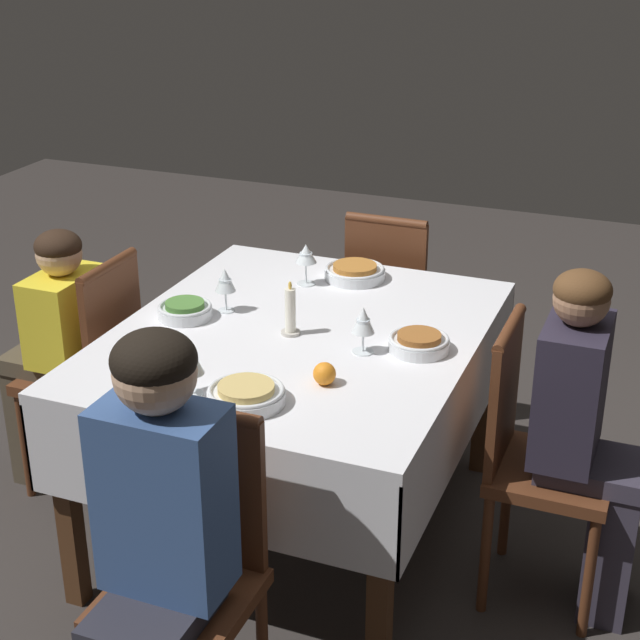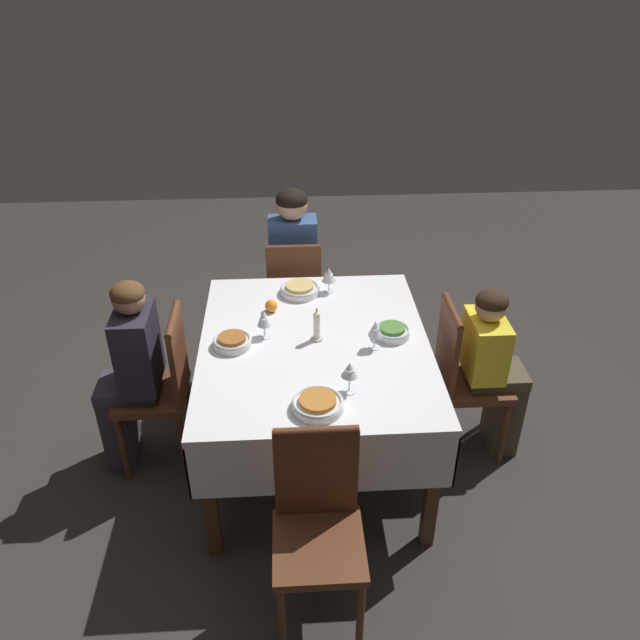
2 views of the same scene
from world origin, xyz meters
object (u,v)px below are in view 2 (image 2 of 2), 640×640
(person_child_dark, at_px, (130,370))
(orange_fruit, at_px, (271,306))
(wine_glass_south, at_px, (264,319))
(candle_centerpiece, at_px, (317,327))
(dining_table, at_px, (315,357))
(chair_north, at_px, (463,373))
(wine_glass_west, at_px, (329,275))
(bowl_south, at_px, (232,341))
(bowl_north, at_px, (392,331))
(person_child_yellow, at_px, (494,366))
(bowl_west, at_px, (300,289))
(bowl_east, at_px, (318,404))
(wine_glass_east, at_px, (350,371))
(chair_east, at_px, (318,523))
(wine_glass_north, at_px, (375,329))
(chair_west, at_px, (294,296))
(person_adult_denim, at_px, (293,263))
(chair_south, at_px, (162,384))

(person_child_dark, bearing_deg, orange_fruit, 110.88)
(wine_glass_south, relative_size, candle_centerpiece, 0.83)
(dining_table, height_order, chair_north, chair_north)
(wine_glass_west, bearing_deg, person_child_dark, -65.69)
(person_child_dark, relative_size, bowl_south, 5.84)
(chair_north, distance_m, bowl_north, 0.48)
(candle_centerpiece, bearing_deg, person_child_yellow, 90.21)
(bowl_south, bearing_deg, bowl_west, 145.42)
(dining_table, xyz_separation_m, bowl_east, (0.51, -0.01, 0.12))
(bowl_east, bearing_deg, wine_glass_east, 128.04)
(chair_east, xyz_separation_m, wine_glass_south, (-0.97, -0.21, 0.35))
(bowl_west, distance_m, wine_glass_east, 0.91)
(bowl_east, bearing_deg, chair_north, 123.95)
(candle_centerpiece, bearing_deg, wine_glass_north, 71.67)
(bowl_west, bearing_deg, wine_glass_west, 93.73)
(person_child_yellow, height_order, bowl_north, person_child_yellow)
(person_child_yellow, bearing_deg, orange_fruit, 76.39)
(dining_table, height_order, chair_west, chair_west)
(chair_west, height_order, orange_fruit, chair_west)
(wine_glass_south, bearing_deg, person_child_dark, -87.25)
(person_adult_denim, xyz_separation_m, candle_centerpiece, (1.02, 0.10, 0.15))
(person_adult_denim, xyz_separation_m, wine_glass_north, (1.11, 0.37, 0.19))
(bowl_north, height_order, wine_glass_north, wine_glass_north)
(chair_west, bearing_deg, bowl_west, 93.81)
(dining_table, height_order, wine_glass_west, wine_glass_west)
(bowl_north, bearing_deg, person_child_dark, -90.08)
(orange_fruit, bearing_deg, wine_glass_south, -7.47)
(chair_west, relative_size, candle_centerpiece, 5.05)
(chair_north, bearing_deg, person_child_dark, 89.80)
(chair_north, bearing_deg, person_adult_denim, 40.56)
(person_child_yellow, bearing_deg, chair_south, 89.80)
(chair_south, relative_size, person_adult_denim, 0.77)
(chair_south, relative_size, orange_fruit, 13.63)
(chair_east, distance_m, wine_glass_south, 1.05)
(dining_table, height_order, bowl_west, bowl_west)
(bowl_west, xyz_separation_m, bowl_north, (0.46, 0.45, 0.00))
(wine_glass_east, bearing_deg, candle_centerpiece, -164.07)
(chair_west, bearing_deg, person_adult_denim, -90.00)
(dining_table, distance_m, wine_glass_south, 0.32)
(chair_north, relative_size, candle_centerpiece, 5.05)
(person_child_yellow, bearing_deg, bowl_west, 64.98)
(wine_glass_west, bearing_deg, orange_fruit, -58.70)
(person_adult_denim, relative_size, wine_glass_east, 7.81)
(chair_west, relative_size, orange_fruit, 13.63)
(bowl_east, height_order, wine_glass_east, wine_glass_east)
(bowl_east, bearing_deg, person_adult_denim, -177.41)
(wine_glass_west, distance_m, wine_glass_east, 0.90)
(person_child_yellow, relative_size, bowl_west, 4.57)
(chair_east, bearing_deg, chair_north, 48.56)
(bowl_north, distance_m, wine_glass_south, 0.64)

